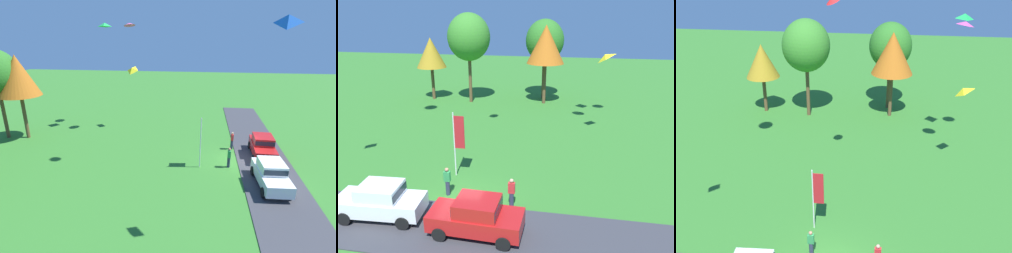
% 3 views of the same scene
% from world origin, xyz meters
% --- Properties ---
extents(person_beside_suv, '(0.36, 0.24, 1.71)m').
position_xyz_m(person_beside_suv, '(-1.22, 0.99, 0.88)').
color(person_beside_suv, '#2D334C').
rests_on(person_beside_suv, ground).
extents(tree_center_back, '(3.35, 3.35, 7.08)m').
position_xyz_m(tree_center_back, '(-10.16, 21.17, 5.36)').
color(tree_center_back, brown).
rests_on(tree_center_back, ground).
extents(tree_far_right, '(4.63, 4.63, 9.77)m').
position_xyz_m(tree_far_right, '(-5.46, 20.64, 7.20)').
color(tree_far_right, brown).
rests_on(tree_far_right, ground).
extents(tree_right_of_center, '(4.31, 4.31, 9.09)m').
position_xyz_m(tree_right_of_center, '(2.56, 23.62, 6.69)').
color(tree_right_of_center, brown).
rests_on(tree_right_of_center, ground).
extents(tree_left_of_center, '(4.05, 4.05, 8.56)m').
position_xyz_m(tree_left_of_center, '(2.82, 21.51, 6.49)').
color(tree_left_of_center, brown).
rests_on(tree_left_of_center, ground).
extents(flag_banner, '(0.71, 0.08, 4.22)m').
position_xyz_m(flag_banner, '(-1.29, 3.34, 2.67)').
color(flag_banner, silver).
rests_on(flag_banner, ground).
extents(kite_diamond_low_drifter, '(1.32, 1.21, 0.87)m').
position_xyz_m(kite_diamond_low_drifter, '(7.87, 11.27, 6.69)').
color(kite_diamond_low_drifter, yellow).
extents(kite_delta_trailing_tail, '(1.74, 1.73, 0.52)m').
position_xyz_m(kite_delta_trailing_tail, '(7.46, 11.20, 11.39)').
color(kite_delta_trailing_tail, '#EA4C9E').
extents(kite_diamond_over_trees, '(1.20, 1.25, 0.46)m').
position_xyz_m(kite_diamond_over_trees, '(7.85, 14.05, 11.37)').
color(kite_diamond_over_trees, green).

